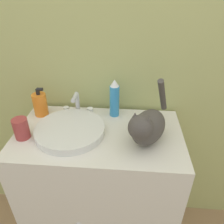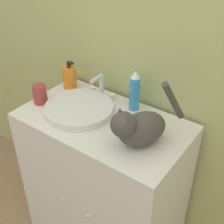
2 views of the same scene
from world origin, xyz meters
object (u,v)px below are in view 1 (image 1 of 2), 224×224
(cat, at_px, (147,126))
(soap_bottle, at_px, (40,104))
(cup, at_px, (21,129))
(spray_bottle, at_px, (114,99))

(cat, height_order, soap_bottle, cat)
(cup, bearing_deg, cat, 1.27)
(cat, bearing_deg, cup, -62.18)
(cat, relative_size, cup, 3.48)
(cat, relative_size, soap_bottle, 2.16)
(soap_bottle, xyz_separation_m, spray_bottle, (0.40, 0.03, 0.04))
(soap_bottle, bearing_deg, spray_bottle, 3.79)
(soap_bottle, bearing_deg, cup, -94.72)
(cat, height_order, cup, cat)
(spray_bottle, relative_size, cup, 2.08)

